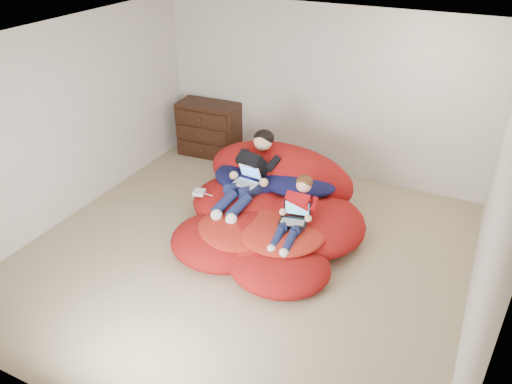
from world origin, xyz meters
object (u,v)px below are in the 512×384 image
object	(u,v)px
laptop_black	(295,216)
older_boy	(252,170)
dresser	(209,129)
younger_boy	(297,210)
laptop_white	(247,178)
beanbag_pile	(271,209)

from	to	relation	value
laptop_black	older_boy	bearing A→B (deg)	146.31
dresser	younger_boy	bearing A→B (deg)	-39.80
laptop_white	older_boy	bearing A→B (deg)	90.00
younger_boy	laptop_white	size ratio (longest dim) A/B	2.83
dresser	laptop_black	xyz separation A→B (m)	(2.33, -1.99, 0.11)
laptop_black	beanbag_pile	bearing A→B (deg)	139.81
dresser	laptop_black	distance (m)	3.06
beanbag_pile	laptop_black	bearing A→B (deg)	-40.19
older_boy	laptop_white	bearing A→B (deg)	-90.00
older_boy	beanbag_pile	bearing A→B (deg)	-22.12
beanbag_pile	laptop_white	size ratio (longest dim) A/B	7.88
dresser	beanbag_pile	world-z (taller)	dresser
dresser	laptop_white	bearing A→B (deg)	-46.07
dresser	younger_boy	distance (m)	3.03
older_boy	younger_boy	bearing A→B (deg)	-31.43
dresser	younger_boy	xyz separation A→B (m)	(2.33, -1.94, 0.16)
dresser	older_boy	size ratio (longest dim) A/B	0.78
beanbag_pile	younger_boy	bearing A→B (deg)	-36.92
younger_boy	beanbag_pile	bearing A→B (deg)	143.08
laptop_white	younger_boy	bearing A→B (deg)	-24.79
dresser	beanbag_pile	bearing A→B (deg)	-40.53
younger_boy	laptop_white	xyz separation A→B (m)	(-0.83, 0.38, 0.03)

